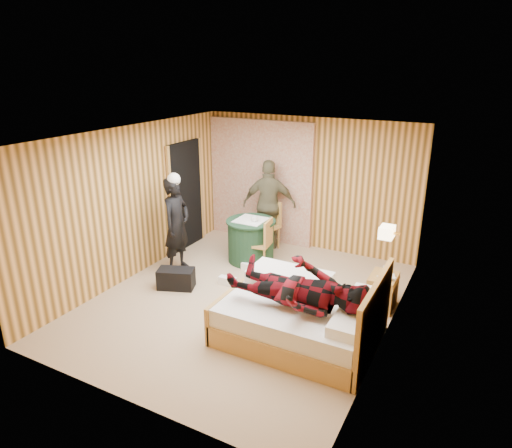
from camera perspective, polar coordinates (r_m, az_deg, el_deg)
The scene contains 23 objects.
floor at distance 7.06m, azimuth -1.39°, elevation -9.49°, with size 4.20×5.00×0.01m, color tan.
ceiling at distance 6.23m, azimuth -1.58°, elevation 11.02°, with size 4.20×5.00×0.01m, color white.
wall_back at distance 8.71m, azimuth 6.61°, elevation 4.99°, with size 4.20×0.02×2.50m, color #F3AF5D.
wall_left at distance 7.74m, azimuth -15.19°, elevation 2.55°, with size 0.02×5.00×2.50m, color #F3AF5D.
wall_right at distance 5.87m, azimuth 16.74°, elevation -3.08°, with size 0.02×5.00×2.50m, color #F3AF5D.
curtain at distance 9.06m, azimuth 0.52°, elevation 5.36°, with size 2.20×0.08×2.40m, color beige.
doorway at distance 8.80m, azimuth -8.75°, elevation 3.53°, with size 0.06×0.90×2.05m, color black.
wall_lamp at distance 6.30m, azimuth 16.07°, elevation -0.97°, with size 0.26×0.24×0.16m.
bed at distance 6.10m, azimuth 5.75°, elevation -11.36°, with size 1.96×1.51×1.04m.
nightstand at distance 7.01m, azimuth 15.51°, elevation -8.04°, with size 0.39×0.53×0.51m.
round_table at distance 8.23m, azimuth -0.65°, elevation -2.03°, with size 0.89×0.89×0.79m.
chair_far at distance 8.75m, azimuth 1.63°, elevation 0.32°, with size 0.50×0.50×0.93m.
chair_near at distance 7.94m, azimuth 0.85°, elevation -1.98°, with size 0.45×0.45×0.88m.
duffel_bag at distance 7.45m, azimuth -9.96°, elevation -6.73°, with size 0.57×0.30×0.32m, color black.
sneaker_left at distance 7.94m, azimuth -0.78°, elevation -5.45°, with size 0.30×0.12×0.13m, color white.
sneaker_right at distance 7.50m, azimuth -3.56°, elevation -7.10°, with size 0.29×0.12×0.13m, color white.
woman_standing at distance 7.84m, azimuth -9.90°, elevation -0.12°, with size 0.60×0.39×1.65m, color black.
man_at_table at distance 8.70m, azimuth 1.67°, elevation 2.43°, with size 1.01×0.42×1.72m, color brown.
man_on_bed at distance 5.60m, azimuth 5.30°, elevation -6.79°, with size 1.77×0.67×0.86m, color #610911.
book_lower at distance 6.85m, azimuth 15.60°, elevation -6.32°, with size 0.17×0.22×0.02m, color white.
book_upper at distance 6.84m, azimuth 15.62°, elevation -6.17°, with size 0.16×0.22×0.02m, color white.
cup_nightstand at distance 7.00m, azimuth 15.96°, elevation -5.47°, with size 0.10×0.10×0.09m, color white.
cup_table at distance 7.99m, azimuth -0.20°, elevation 0.65°, with size 0.12×0.12×0.10m, color white.
Camera 1 is at (3.03, -5.37, 3.43)m, focal length 32.00 mm.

